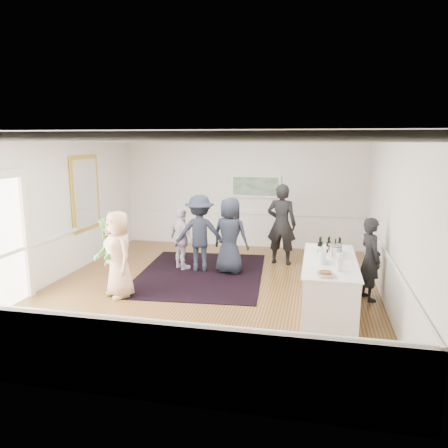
% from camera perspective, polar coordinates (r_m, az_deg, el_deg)
% --- Properties ---
extents(floor, '(8.00, 8.00, 0.00)m').
position_cam_1_polar(floor, '(9.25, -1.99, -8.58)').
color(floor, olive).
rests_on(floor, ground).
extents(ceiling, '(7.00, 8.00, 0.02)m').
position_cam_1_polar(ceiling, '(8.72, -2.13, 11.65)').
color(ceiling, white).
rests_on(ceiling, wall_back).
extents(wall_left, '(0.02, 8.00, 3.20)m').
position_cam_1_polar(wall_left, '(10.27, -21.36, 1.84)').
color(wall_left, white).
rests_on(wall_left, floor).
extents(wall_right, '(0.02, 8.00, 3.20)m').
position_cam_1_polar(wall_right, '(8.69, 20.93, 0.33)').
color(wall_right, white).
rests_on(wall_right, floor).
extents(wall_back, '(7.00, 0.02, 3.20)m').
position_cam_1_polar(wall_back, '(12.72, 2.37, 4.21)').
color(wall_back, white).
rests_on(wall_back, floor).
extents(wall_front, '(7.00, 0.02, 3.20)m').
position_cam_1_polar(wall_front, '(5.16, -13.06, -6.17)').
color(wall_front, white).
rests_on(wall_front, floor).
extents(wainscoting, '(7.00, 8.00, 1.00)m').
position_cam_1_polar(wainscoting, '(9.10, -2.01, -5.61)').
color(wainscoting, white).
rests_on(wainscoting, floor).
extents(mirror, '(0.05, 1.25, 1.85)m').
position_cam_1_polar(mirror, '(11.32, -17.63, 3.89)').
color(mirror, gold).
rests_on(mirror, wall_left).
extents(landscape_painting, '(1.44, 0.06, 0.66)m').
position_cam_1_polar(landscape_painting, '(12.59, 4.13, 4.95)').
color(landscape_painting, white).
rests_on(landscape_painting, wall_back).
extents(area_rug, '(3.12, 3.93, 0.02)m').
position_cam_1_polar(area_rug, '(10.29, -3.04, -6.50)').
color(area_rug, black).
rests_on(area_rug, floor).
extents(serving_table, '(0.93, 2.46, 1.00)m').
position_cam_1_polar(serving_table, '(8.14, 13.54, -7.93)').
color(serving_table, white).
rests_on(serving_table, floor).
extents(bartender, '(0.58, 0.69, 1.63)m').
position_cam_1_polar(bartender, '(8.95, 18.56, -4.36)').
color(bartender, black).
rests_on(bartender, floor).
extents(guest_tan, '(1.00, 0.97, 1.74)m').
position_cam_1_polar(guest_tan, '(8.89, -13.60, -3.85)').
color(guest_tan, tan).
rests_on(guest_tan, floor).
extents(guest_green, '(0.85, 0.94, 1.59)m').
position_cam_1_polar(guest_green, '(9.11, -14.89, -4.04)').
color(guest_green, '#5FAF46').
rests_on(guest_green, floor).
extents(guest_lilac, '(0.91, 0.84, 1.49)m').
position_cam_1_polar(guest_lilac, '(10.53, -5.56, -1.97)').
color(guest_lilac, silver).
rests_on(guest_lilac, floor).
extents(guest_dark_a, '(1.31, 0.94, 1.83)m').
position_cam_1_polar(guest_dark_a, '(10.34, -3.18, -1.22)').
color(guest_dark_a, '#1E2332').
rests_on(guest_dark_a, floor).
extents(guest_dark_b, '(0.80, 0.58, 2.03)m').
position_cam_1_polar(guest_dark_b, '(11.00, 7.52, -0.03)').
color(guest_dark_b, black).
rests_on(guest_dark_b, floor).
extents(guest_navy, '(0.99, 0.76, 1.79)m').
position_cam_1_polar(guest_navy, '(10.17, 0.80, -1.53)').
color(guest_navy, '#1E2332').
rests_on(guest_navy, floor).
extents(wine_bottles, '(0.45, 0.25, 0.31)m').
position_cam_1_polar(wine_bottles, '(8.47, 13.71, -2.63)').
color(wine_bottles, black).
rests_on(wine_bottles, serving_table).
extents(juice_pitchers, '(0.41, 0.68, 0.24)m').
position_cam_1_polar(juice_pitchers, '(7.65, 13.57, -4.34)').
color(juice_pitchers, '#68AB3D').
rests_on(juice_pitchers, serving_table).
extents(ice_bucket, '(0.26, 0.26, 0.25)m').
position_cam_1_polar(ice_bucket, '(8.14, 14.26, -3.50)').
color(ice_bucket, silver).
rests_on(ice_bucket, serving_table).
extents(nut_bowl, '(0.28, 0.28, 0.07)m').
position_cam_1_polar(nut_bowl, '(7.04, 13.12, -6.35)').
color(nut_bowl, white).
rests_on(nut_bowl, serving_table).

